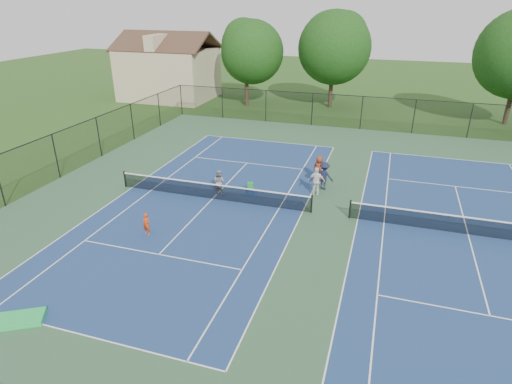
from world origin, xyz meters
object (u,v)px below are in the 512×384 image
(bystander_a, at_px, (316,181))
(ball_hopper, at_px, (250,186))
(clapboard_house, at_px, (169,72))
(bystander_b, at_px, (324,176))
(bystander_c, at_px, (319,168))
(ball_crate, at_px, (250,191))
(tree_back_a, at_px, (246,49))
(tree_back_b, at_px, (334,44))
(instructor, at_px, (219,182))
(child_player, at_px, (146,224))

(bystander_a, height_order, ball_hopper, bystander_a)
(clapboard_house, bearing_deg, ball_hopper, -52.74)
(bystander_b, bearing_deg, bystander_a, 84.71)
(bystander_c, relative_size, ball_crate, 4.33)
(ball_crate, xyz_separation_m, ball_hopper, (0.00, 0.00, 0.36))
(tree_back_a, xyz_separation_m, bystander_a, (11.75, -21.50, -5.16))
(bystander_b, bearing_deg, clapboard_house, -31.84)
(bystander_c, bearing_deg, tree_back_b, -70.25)
(tree_back_a, xyz_separation_m, instructor, (6.12, -23.16, -5.26))
(clapboard_house, relative_size, instructor, 6.92)
(tree_back_b, distance_m, ball_crate, 25.39)
(bystander_b, xyz_separation_m, bystander_c, (-0.56, 1.31, -0.06))
(tree_back_b, xyz_separation_m, ball_crate, (-1.10, -24.53, -6.46))
(clapboard_house, bearing_deg, bystander_b, -44.32)
(tree_back_a, xyz_separation_m, ball_crate, (7.90, -22.53, -5.90))
(instructor, bearing_deg, tree_back_b, -78.28)
(clapboard_house, bearing_deg, bystander_a, -45.97)
(instructor, xyz_separation_m, bystander_b, (5.94, 2.63, 0.11))
(bystander_c, bearing_deg, ball_crate, 55.63)
(bystander_a, relative_size, bystander_b, 0.98)
(tree_back_a, relative_size, bystander_c, 5.46)
(bystander_c, xyz_separation_m, ball_hopper, (-3.60, -3.31, -0.34))
(child_player, xyz_separation_m, instructor, (1.61, 5.72, 0.20))
(bystander_c, bearing_deg, clapboard_house, -30.21)
(clapboard_house, xyz_separation_m, ball_hopper, (17.90, -23.53, -2.60))
(tree_back_b, xyz_separation_m, ball_hopper, (-1.10, -24.53, -6.10))
(child_player, distance_m, bystander_c, 11.93)
(tree_back_a, distance_m, instructor, 24.52)
(clapboard_house, distance_m, bystander_b, 30.90)
(bystander_c, bearing_deg, ball_hopper, 55.63)
(clapboard_house, xyz_separation_m, bystander_c, (21.50, -20.22, -2.25))
(tree_back_b, bearing_deg, clapboard_house, -176.99)
(instructor, height_order, bystander_c, bystander_c)
(clapboard_house, xyz_separation_m, instructor, (16.12, -24.16, -2.31))
(ball_hopper, bearing_deg, tree_back_a, 109.32)
(child_player, xyz_separation_m, bystander_c, (7.00, 9.66, 0.25))
(child_player, distance_m, ball_hopper, 7.21)
(tree_back_b, relative_size, ball_hopper, 23.19)
(tree_back_a, bearing_deg, child_player, -81.14)
(ball_hopper, bearing_deg, ball_crate, 0.00)
(child_player, height_order, bystander_a, bystander_a)
(clapboard_house, height_order, child_player, clapboard_house)
(tree_back_b, height_order, bystander_b, tree_back_b)
(tree_back_b, relative_size, bystander_a, 5.72)
(child_player, xyz_separation_m, bystander_a, (7.25, 7.39, 0.29))
(child_player, height_order, ball_crate, child_player)
(clapboard_house, relative_size, ball_hopper, 24.97)
(instructor, bearing_deg, ball_hopper, -142.31)
(tree_back_b, bearing_deg, child_player, -98.29)
(ball_crate, relative_size, ball_hopper, 0.90)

